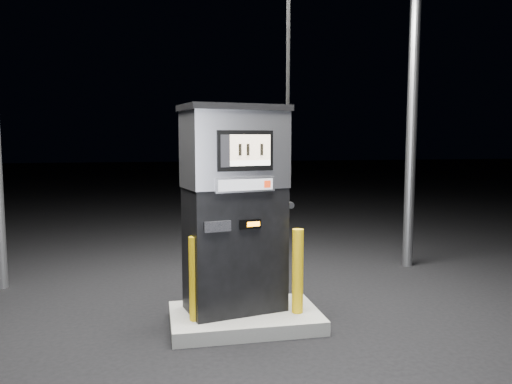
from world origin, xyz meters
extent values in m
plane|color=black|center=(0.00, 0.00, 0.00)|extent=(80.00, 80.00, 0.00)
cube|color=slate|center=(0.00, 0.00, 0.07)|extent=(1.60, 1.00, 0.15)
cylinder|color=gray|center=(3.00, 2.00, 2.25)|extent=(0.16, 0.16, 4.50)
cube|color=black|center=(-0.09, 0.10, 0.82)|extent=(1.12, 0.79, 1.35)
cube|color=silver|center=(-0.09, 0.10, 1.90)|extent=(1.15, 0.82, 0.81)
cube|color=black|center=(-0.09, 0.10, 2.34)|extent=(1.20, 0.87, 0.06)
cube|color=black|center=(-0.03, -0.21, 1.89)|extent=(0.60, 0.16, 0.41)
cube|color=beige|center=(0.02, -0.21, 1.93)|extent=(0.43, 0.10, 0.26)
cube|color=white|center=(0.02, -0.21, 1.77)|extent=(0.43, 0.10, 0.05)
cube|color=silver|center=(-0.03, -0.21, 1.55)|extent=(0.64, 0.17, 0.15)
cube|color=#A7A9AF|center=(-0.02, -0.22, 1.55)|extent=(0.58, 0.13, 0.11)
cube|color=red|center=(0.21, -0.18, 1.55)|extent=(0.07, 0.02, 0.08)
cube|color=black|center=(0.02, -0.19, 1.14)|extent=(0.24, 0.07, 0.10)
cube|color=orange|center=(0.06, -0.20, 1.14)|extent=(0.14, 0.03, 0.05)
cube|color=black|center=(-0.32, -0.27, 1.14)|extent=(0.28, 0.08, 0.11)
cube|color=black|center=(0.46, 0.22, 1.28)|extent=(0.15, 0.21, 0.27)
cylinder|color=gray|center=(0.52, 0.23, 1.28)|extent=(0.12, 0.25, 0.08)
cylinder|color=black|center=(0.51, 0.17, 3.08)|extent=(0.05, 0.05, 3.34)
cylinder|color=#E4B40C|center=(-0.55, -0.15, 0.59)|extent=(0.15, 0.15, 0.87)
cylinder|color=#E4B40C|center=(0.55, -0.14, 0.61)|extent=(0.15, 0.15, 0.91)
camera|label=1|loc=(-0.93, -5.16, 2.01)|focal=35.00mm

